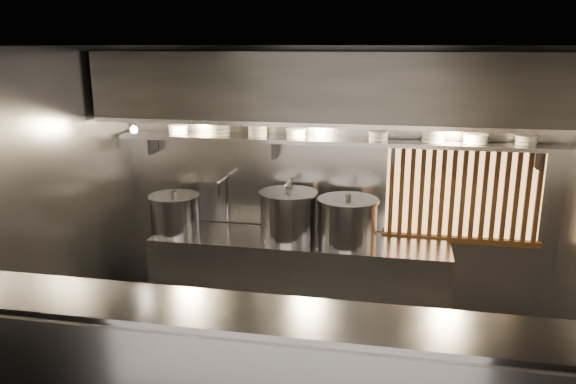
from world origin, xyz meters
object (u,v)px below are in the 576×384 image
(pendant_bulb, at_px, (321,134))
(stock_pot_mid, at_px, (288,215))
(stock_pot_right, at_px, (348,221))
(stock_pot_left, at_px, (175,213))
(heat_lamp, at_px, (132,124))

(pendant_bulb, height_order, stock_pot_mid, pendant_bulb)
(pendant_bulb, bearing_deg, stock_pot_right, -18.13)
(stock_pot_left, distance_m, stock_pot_mid, 1.20)
(pendant_bulb, bearing_deg, heat_lamp, -169.00)
(pendant_bulb, relative_size, stock_pot_right, 0.23)
(pendant_bulb, distance_m, stock_pot_right, 0.89)
(pendant_bulb, xyz_separation_m, stock_pot_mid, (-0.31, -0.05, -0.82))
(stock_pot_left, bearing_deg, stock_pot_mid, 2.66)
(stock_pot_mid, bearing_deg, stock_pot_left, -177.34)
(stock_pot_left, relative_size, stock_pot_mid, 0.78)
(heat_lamp, relative_size, stock_pot_right, 0.44)
(pendant_bulb, height_order, stock_pot_left, pendant_bulb)
(stock_pot_mid, xyz_separation_m, stock_pot_right, (0.61, -0.05, -0.01))
(heat_lamp, height_order, stock_pot_left, heat_lamp)
(heat_lamp, relative_size, pendant_bulb, 1.87)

